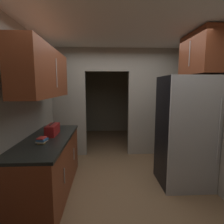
# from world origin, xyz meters

# --- Properties ---
(ground) EXTENTS (20.00, 20.00, 0.00)m
(ground) POSITION_xyz_m (0.00, 0.00, 0.00)
(ground) COLOR brown
(kitchen_overhead_slab) EXTENTS (3.42, 7.24, 0.06)m
(kitchen_overhead_slab) POSITION_xyz_m (0.00, 0.49, 2.63)
(kitchen_overhead_slab) COLOR silver
(kitchen_partition) EXTENTS (3.02, 0.12, 2.60)m
(kitchen_partition) POSITION_xyz_m (0.07, 1.62, 1.41)
(kitchen_partition) COLOR #9E998C
(kitchen_partition) RESTS_ON ground
(adjoining_room_shell) EXTENTS (3.02, 2.53, 2.60)m
(adjoining_room_shell) POSITION_xyz_m (0.00, 3.33, 1.30)
(adjoining_room_shell) COLOR gray
(adjoining_room_shell) RESTS_ON ground
(kitchen_flank_left) EXTENTS (0.10, 4.12, 2.60)m
(kitchen_flank_left) POSITION_xyz_m (-1.56, -0.44, 1.30)
(kitchen_flank_left) COLOR #9E998C
(kitchen_flank_left) RESTS_ON ground
(refrigerator) EXTENTS (0.82, 0.76, 1.87)m
(refrigerator) POSITION_xyz_m (1.09, 0.15, 0.93)
(refrigerator) COLOR black
(refrigerator) RESTS_ON ground
(lower_cabinet_run) EXTENTS (0.68, 1.87, 0.90)m
(lower_cabinet_run) POSITION_xyz_m (-1.17, 0.00, 0.45)
(lower_cabinet_run) COLOR brown
(lower_cabinet_run) RESTS_ON ground
(upper_cabinet_counterside) EXTENTS (0.36, 1.68, 0.71)m
(upper_cabinet_counterside) POSITION_xyz_m (-1.17, 0.00, 1.90)
(upper_cabinet_counterside) COLOR brown
(upper_cabinet_fridgeside) EXTENTS (0.36, 0.90, 0.69)m
(upper_cabinet_fridgeside) POSITION_xyz_m (1.33, 0.25, 2.24)
(upper_cabinet_fridgeside) COLOR brown
(boombox) EXTENTS (0.16, 0.41, 0.20)m
(boombox) POSITION_xyz_m (-1.14, 0.19, 0.99)
(boombox) COLOR maroon
(boombox) RESTS_ON lower_cabinet_run
(book_stack) EXTENTS (0.15, 0.18, 0.08)m
(book_stack) POSITION_xyz_m (-1.17, -0.26, 0.94)
(book_stack) COLOR gold
(book_stack) RESTS_ON lower_cabinet_run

